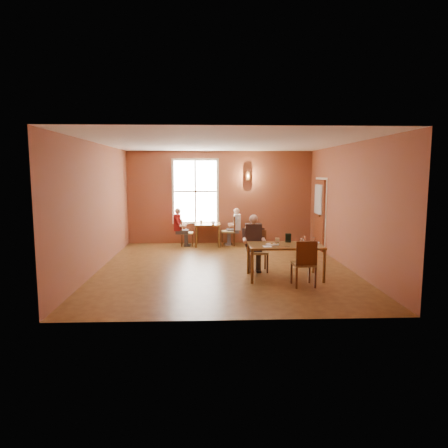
{
  "coord_description": "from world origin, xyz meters",
  "views": [
    {
      "loc": [
        -0.39,
        -9.52,
        2.3
      ],
      "look_at": [
        0.0,
        0.2,
        1.05
      ],
      "focal_mm": 32.0,
      "sensor_mm": 36.0,
      "label": 1
    }
  ],
  "objects_px": {
    "main_table": "(285,261)",
    "chair_empty": "(303,263)",
    "diner_main": "(258,245)",
    "second_table": "(208,235)",
    "chair_diner_maroon": "(187,232)",
    "chair_diner_main": "(258,251)",
    "diner_maroon": "(186,227)",
    "diner_white": "(229,228)",
    "chair_diner_white": "(228,231)"
  },
  "relations": [
    {
      "from": "second_table",
      "to": "chair_diner_maroon",
      "type": "xyz_separation_m",
      "value": [
        -0.65,
        0.0,
        0.07
      ]
    },
    {
      "from": "second_table",
      "to": "diner_main",
      "type": "bearing_deg",
      "value": -70.86
    },
    {
      "from": "diner_white",
      "to": "chair_empty",
      "type": "bearing_deg",
      "value": -164.68
    },
    {
      "from": "chair_diner_main",
      "to": "chair_diner_maroon",
      "type": "xyz_separation_m",
      "value": [
        -1.84,
        3.39,
        -0.05
      ]
    },
    {
      "from": "main_table",
      "to": "chair_diner_main",
      "type": "bearing_deg",
      "value": 127.57
    },
    {
      "from": "chair_diner_maroon",
      "to": "diner_white",
      "type": "bearing_deg",
      "value": 90.0
    },
    {
      "from": "chair_diner_main",
      "to": "chair_empty",
      "type": "distance_m",
      "value": 1.48
    },
    {
      "from": "diner_white",
      "to": "diner_maroon",
      "type": "height_order",
      "value": "diner_maroon"
    },
    {
      "from": "diner_main",
      "to": "chair_diner_white",
      "type": "distance_m",
      "value": 3.47
    },
    {
      "from": "diner_main",
      "to": "chair_diner_maroon",
      "type": "height_order",
      "value": "diner_main"
    },
    {
      "from": "main_table",
      "to": "chair_diner_maroon",
      "type": "height_order",
      "value": "chair_diner_maroon"
    },
    {
      "from": "chair_diner_main",
      "to": "second_table",
      "type": "distance_m",
      "value": 3.6
    },
    {
      "from": "diner_main",
      "to": "diner_white",
      "type": "xyz_separation_m",
      "value": [
        -0.51,
        3.42,
        -0.06
      ]
    },
    {
      "from": "main_table",
      "to": "chair_empty",
      "type": "distance_m",
      "value": 0.68
    },
    {
      "from": "diner_main",
      "to": "chair_diner_white",
      "type": "xyz_separation_m",
      "value": [
        -0.54,
        3.42,
        -0.16
      ]
    },
    {
      "from": "chair_diner_main",
      "to": "chair_diner_white",
      "type": "distance_m",
      "value": 3.43
    },
    {
      "from": "diner_main",
      "to": "chair_diner_maroon",
      "type": "distance_m",
      "value": 3.89
    },
    {
      "from": "diner_white",
      "to": "diner_maroon",
      "type": "bearing_deg",
      "value": 90.0
    },
    {
      "from": "main_table",
      "to": "chair_empty",
      "type": "relative_size",
      "value": 1.66
    },
    {
      "from": "second_table",
      "to": "chair_diner_maroon",
      "type": "distance_m",
      "value": 0.65
    },
    {
      "from": "chair_empty",
      "to": "diner_maroon",
      "type": "xyz_separation_m",
      "value": [
        -2.63,
        4.65,
        0.1
      ]
    },
    {
      "from": "main_table",
      "to": "chair_diner_maroon",
      "type": "relative_size",
      "value": 1.87
    },
    {
      "from": "main_table",
      "to": "diner_maroon",
      "type": "height_order",
      "value": "diner_maroon"
    },
    {
      "from": "diner_main",
      "to": "chair_diner_white",
      "type": "relative_size",
      "value": 1.35
    },
    {
      "from": "chair_diner_main",
      "to": "diner_main",
      "type": "height_order",
      "value": "diner_main"
    },
    {
      "from": "main_table",
      "to": "diner_maroon",
      "type": "bearing_deg",
      "value": 120.36
    },
    {
      "from": "chair_diner_white",
      "to": "chair_diner_maroon",
      "type": "xyz_separation_m",
      "value": [
        -1.3,
        0.0,
        -0.04
      ]
    },
    {
      "from": "diner_main",
      "to": "chair_empty",
      "type": "xyz_separation_m",
      "value": [
        0.77,
        -1.23,
        -0.16
      ]
    },
    {
      "from": "chair_empty",
      "to": "diner_main",
      "type": "bearing_deg",
      "value": 118.32
    },
    {
      "from": "chair_diner_white",
      "to": "chair_diner_main",
      "type": "bearing_deg",
      "value": -170.99
    },
    {
      "from": "chair_empty",
      "to": "chair_diner_white",
      "type": "xyz_separation_m",
      "value": [
        -1.3,
        4.65,
        -0.01
      ]
    },
    {
      "from": "chair_diner_maroon",
      "to": "chair_diner_main",
      "type": "bearing_deg",
      "value": 28.45
    },
    {
      "from": "main_table",
      "to": "chair_diner_white",
      "type": "height_order",
      "value": "chair_diner_white"
    },
    {
      "from": "chair_diner_main",
      "to": "diner_white",
      "type": "relative_size",
      "value": 0.83
    },
    {
      "from": "main_table",
      "to": "second_table",
      "type": "bearing_deg",
      "value": 112.66
    },
    {
      "from": "main_table",
      "to": "chair_empty",
      "type": "xyz_separation_m",
      "value": [
        0.27,
        -0.61,
        0.11
      ]
    },
    {
      "from": "chair_diner_main",
      "to": "chair_diner_maroon",
      "type": "relative_size",
      "value": 1.12
    },
    {
      "from": "chair_diner_white",
      "to": "diner_white",
      "type": "xyz_separation_m",
      "value": [
        0.03,
        0.0,
        0.1
      ]
    },
    {
      "from": "diner_main",
      "to": "chair_diner_maroon",
      "type": "xyz_separation_m",
      "value": [
        -1.84,
        3.42,
        -0.21
      ]
    },
    {
      "from": "chair_diner_main",
      "to": "diner_maroon",
      "type": "bearing_deg",
      "value": -61.16
    },
    {
      "from": "second_table",
      "to": "chair_diner_maroon",
      "type": "relative_size",
      "value": 0.94
    },
    {
      "from": "chair_diner_main",
      "to": "chair_empty",
      "type": "relative_size",
      "value": 0.99
    },
    {
      "from": "main_table",
      "to": "chair_empty",
      "type": "height_order",
      "value": "chair_empty"
    },
    {
      "from": "chair_diner_maroon",
      "to": "main_table",
      "type": "bearing_deg",
      "value": 30.05
    },
    {
      "from": "main_table",
      "to": "chair_diner_main",
      "type": "relative_size",
      "value": 1.67
    },
    {
      "from": "diner_white",
      "to": "diner_maroon",
      "type": "distance_m",
      "value": 1.36
    },
    {
      "from": "chair_empty",
      "to": "second_table",
      "type": "xyz_separation_m",
      "value": [
        -1.95,
        4.65,
        -0.13
      ]
    },
    {
      "from": "chair_diner_main",
      "to": "chair_diner_white",
      "type": "height_order",
      "value": "chair_diner_main"
    },
    {
      "from": "chair_empty",
      "to": "diner_white",
      "type": "height_order",
      "value": "diner_white"
    },
    {
      "from": "chair_diner_white",
      "to": "diner_white",
      "type": "distance_m",
      "value": 0.11
    }
  ]
}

